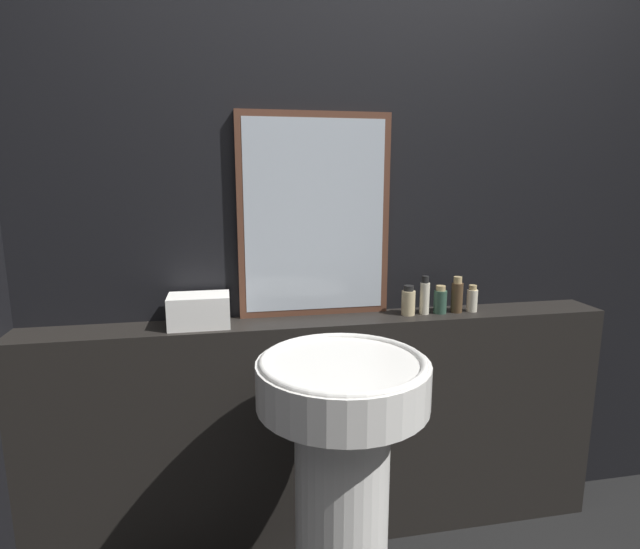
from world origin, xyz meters
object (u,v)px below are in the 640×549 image
Objects in this scene: mirror at (315,216)px; shampoo_bottle at (408,301)px; hand_soap_bottle at (472,299)px; pedestal_sink at (342,469)px; body_wash_bottle at (457,296)px; lotion_bottle at (440,300)px; conditioner_bottle at (425,297)px; towel_stack at (199,310)px.

shampoo_bottle is (0.36, -0.08, -0.33)m from mirror.
pedestal_sink is at bearing -144.78° from hand_soap_bottle.
body_wash_bottle is at bearing 38.22° from pedestal_sink.
mirror reaches higher than hand_soap_bottle.
lotion_bottle is at bearing 180.00° from body_wash_bottle.
body_wash_bottle is (0.14, 0.00, -0.00)m from conditioner_bottle.
shampoo_bottle is (0.37, 0.45, 0.40)m from pedestal_sink.
lotion_bottle reaches higher than hand_soap_bottle.
shampoo_bottle is 0.13m from lotion_bottle.
mirror is at bearing 88.64° from pedestal_sink.
towel_stack is at bearing 180.00° from lotion_bottle.
body_wash_bottle is (1.00, -0.00, 0.01)m from towel_stack.
mirror is at bearing 169.71° from conditioner_bottle.
hand_soap_bottle is at bearing 0.00° from shampoo_bottle.
lotion_bottle is at bearing -8.93° from mirror.
body_wash_bottle is (0.58, 0.45, 0.41)m from pedestal_sink.
hand_soap_bottle is (0.20, 0.00, -0.02)m from conditioner_bottle.
towel_stack reaches higher than pedestal_sink.
mirror is at bearing 9.98° from towel_stack.
shampoo_bottle is 1.09× the size of hand_soap_bottle.
lotion_bottle is 0.14m from hand_soap_bottle.
conditioner_bottle is at bearing -0.00° from towel_stack.
hand_soap_bottle is at bearing 0.00° from lotion_bottle.
body_wash_bottle reaches higher than lotion_bottle.
lotion_bottle reaches higher than pedestal_sink.
pedestal_sink is 0.90m from mirror.
shampoo_bottle reaches higher than pedestal_sink.
towel_stack is 1.42× the size of conditioner_bottle.
shampoo_bottle is at bearing 180.00° from hand_soap_bottle.
hand_soap_bottle reaches higher than pedestal_sink.
mirror is 0.55m from towel_stack.
pedestal_sink is at bearing -134.07° from conditioner_bottle.
lotion_bottle is (0.51, 0.45, 0.40)m from pedestal_sink.
conditioner_bottle is at bearing -10.29° from mirror.
lotion_bottle is (0.93, -0.00, -0.01)m from towel_stack.
pedestal_sink is at bearing -138.09° from lotion_bottle.
conditioner_bottle is at bearing 45.93° from pedestal_sink.
conditioner_bottle is (0.44, 0.45, 0.42)m from pedestal_sink.
conditioner_bottle is 1.41× the size of hand_soap_bottle.
pedestal_sink is at bearing -141.78° from body_wash_bottle.
lotion_bottle is 0.77× the size of body_wash_bottle.
mirror is at bearing 172.18° from body_wash_bottle.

